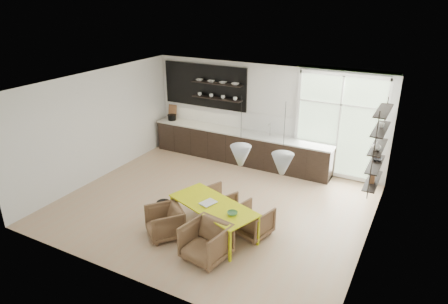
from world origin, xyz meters
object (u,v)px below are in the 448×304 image
armchair_front_left (165,222)px  armchair_front_right (206,242)px  armchair_back_right (253,221)px  armchair_back_left (218,202)px  wire_stool (164,208)px  dining_table (213,206)px

armchair_front_left → armchair_front_right: armchair_front_right is taller
armchair_back_right → armchair_front_left: (-1.59, -0.93, 0.01)m
armchair_back_right → armchair_front_left: 1.84m
armchair_back_left → wire_stool: bearing=61.3°
armchair_back_right → armchair_front_right: armchair_front_right is taller
dining_table → armchair_front_right: size_ratio=2.61×
armchair_front_left → armchair_front_right: (1.14, -0.24, 0.04)m
dining_table → armchair_front_left: (-0.85, -0.55, -0.33)m
dining_table → armchair_back_right: bearing=46.3°
armchair_front_left → wire_stool: size_ratio=1.76×
armchair_back_left → armchair_front_right: (0.59, -1.55, 0.05)m
dining_table → armchair_front_left: size_ratio=2.92×
dining_table → wire_stool: bearing=-161.6°
dining_table → armchair_back_right: dining_table is taller
armchair_front_left → armchair_back_right: bearing=69.6°
armchair_back_right → armchair_front_left: armchair_front_left is taller
armchair_back_right → wire_stool: bearing=24.5°
armchair_back_right → dining_table: bearing=41.5°
armchair_front_right → wire_stool: bearing=162.2°
dining_table → armchair_front_right: armchair_front_right is taller
dining_table → wire_stool: dining_table is taller
armchair_front_right → wire_stool: size_ratio=1.97×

